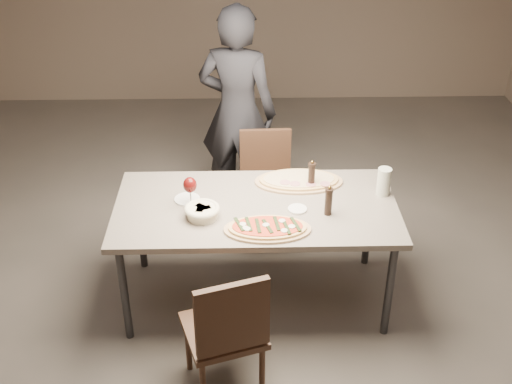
{
  "coord_description": "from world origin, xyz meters",
  "views": [
    {
      "loc": [
        -0.08,
        -3.43,
        2.94
      ],
      "look_at": [
        0.0,
        0.0,
        0.85
      ],
      "focal_mm": 45.0,
      "sensor_mm": 36.0,
      "label": 1
    }
  ],
  "objects_px": {
    "pepper_mill_left": "(312,175)",
    "bread_basket": "(202,211)",
    "diner": "(237,112)",
    "carafe": "(384,182)",
    "chair_far": "(266,180)",
    "chair_near": "(227,329)",
    "ham_pizza": "(299,181)",
    "dining_table": "(256,213)",
    "zucchini_pizza": "(267,228)"
  },
  "relations": [
    {
      "from": "pepper_mill_left",
      "to": "bread_basket",
      "type": "bearing_deg",
      "value": -153.54
    },
    {
      "from": "diner",
      "to": "carafe",
      "type": "bearing_deg",
      "value": 147.75
    },
    {
      "from": "chair_far",
      "to": "diner",
      "type": "distance_m",
      "value": 0.6
    },
    {
      "from": "chair_near",
      "to": "chair_far",
      "type": "distance_m",
      "value": 1.64
    },
    {
      "from": "carafe",
      "to": "chair_far",
      "type": "distance_m",
      "value": 1.05
    },
    {
      "from": "bread_basket",
      "to": "chair_near",
      "type": "relative_size",
      "value": 0.25
    },
    {
      "from": "bread_basket",
      "to": "chair_far",
      "type": "relative_size",
      "value": 0.26
    },
    {
      "from": "bread_basket",
      "to": "pepper_mill_left",
      "type": "xyz_separation_m",
      "value": [
        0.71,
        0.35,
        0.05
      ]
    },
    {
      "from": "ham_pizza",
      "to": "chair_far",
      "type": "height_order",
      "value": "chair_far"
    },
    {
      "from": "bread_basket",
      "to": "carafe",
      "type": "relative_size",
      "value": 1.18
    },
    {
      "from": "pepper_mill_left",
      "to": "diner",
      "type": "bearing_deg",
      "value": 116.71
    },
    {
      "from": "dining_table",
      "to": "ham_pizza",
      "type": "xyz_separation_m",
      "value": [
        0.29,
        0.28,
        0.07
      ]
    },
    {
      "from": "zucchini_pizza",
      "to": "bread_basket",
      "type": "height_order",
      "value": "bread_basket"
    },
    {
      "from": "dining_table",
      "to": "pepper_mill_left",
      "type": "distance_m",
      "value": 0.46
    },
    {
      "from": "carafe",
      "to": "chair_near",
      "type": "xyz_separation_m",
      "value": [
        -1.01,
        -0.97,
        -0.35
      ]
    },
    {
      "from": "bread_basket",
      "to": "chair_near",
      "type": "xyz_separation_m",
      "value": [
        0.16,
        -0.72,
        -0.3
      ]
    },
    {
      "from": "dining_table",
      "to": "zucchini_pizza",
      "type": "relative_size",
      "value": 3.43
    },
    {
      "from": "zucchini_pizza",
      "to": "diner",
      "type": "relative_size",
      "value": 0.31
    },
    {
      "from": "zucchini_pizza",
      "to": "chair_near",
      "type": "distance_m",
      "value": 0.67
    },
    {
      "from": "zucchini_pizza",
      "to": "pepper_mill_left",
      "type": "height_order",
      "value": "pepper_mill_left"
    },
    {
      "from": "bread_basket",
      "to": "chair_far",
      "type": "xyz_separation_m",
      "value": [
        0.43,
        0.91,
        -0.32
      ]
    },
    {
      "from": "ham_pizza",
      "to": "pepper_mill_left",
      "type": "distance_m",
      "value": 0.12
    },
    {
      "from": "ham_pizza",
      "to": "chair_near",
      "type": "distance_m",
      "value": 1.25
    },
    {
      "from": "ham_pizza",
      "to": "bread_basket",
      "type": "height_order",
      "value": "bread_basket"
    },
    {
      "from": "ham_pizza",
      "to": "zucchini_pizza",
      "type": "bearing_deg",
      "value": -126.1
    },
    {
      "from": "dining_table",
      "to": "carafe",
      "type": "distance_m",
      "value": 0.85
    },
    {
      "from": "pepper_mill_left",
      "to": "zucchini_pizza",
      "type": "bearing_deg",
      "value": -121.69
    },
    {
      "from": "zucchini_pizza",
      "to": "ham_pizza",
      "type": "height_order",
      "value": "zucchini_pizza"
    },
    {
      "from": "zucchini_pizza",
      "to": "chair_near",
      "type": "bearing_deg",
      "value": -126.9
    },
    {
      "from": "pepper_mill_left",
      "to": "chair_far",
      "type": "bearing_deg",
      "value": 116.53
    },
    {
      "from": "pepper_mill_left",
      "to": "dining_table",
      "type": "bearing_deg",
      "value": -149.11
    },
    {
      "from": "zucchini_pizza",
      "to": "chair_far",
      "type": "bearing_deg",
      "value": 74.07
    },
    {
      "from": "carafe",
      "to": "chair_near",
      "type": "distance_m",
      "value": 1.44
    },
    {
      "from": "chair_far",
      "to": "diner",
      "type": "bearing_deg",
      "value": -65.23
    },
    {
      "from": "bread_basket",
      "to": "carafe",
      "type": "bearing_deg",
      "value": 12.19
    },
    {
      "from": "dining_table",
      "to": "chair_far",
      "type": "bearing_deg",
      "value": 83.02
    },
    {
      "from": "zucchini_pizza",
      "to": "diner",
      "type": "xyz_separation_m",
      "value": [
        -0.18,
        1.48,
        0.09
      ]
    },
    {
      "from": "dining_table",
      "to": "chair_far",
      "type": "relative_size",
      "value": 2.1
    },
    {
      "from": "bread_basket",
      "to": "chair_near",
      "type": "bearing_deg",
      "value": -77.58
    },
    {
      "from": "pepper_mill_left",
      "to": "diner",
      "type": "distance_m",
      "value": 1.09
    },
    {
      "from": "dining_table",
      "to": "chair_near",
      "type": "relative_size",
      "value": 2.03
    },
    {
      "from": "chair_near",
      "to": "ham_pizza",
      "type": "bearing_deg",
      "value": 49.56
    },
    {
      "from": "chair_far",
      "to": "pepper_mill_left",
      "type": "bearing_deg",
      "value": 114.36
    },
    {
      "from": "carafe",
      "to": "bread_basket",
      "type": "bearing_deg",
      "value": -167.81
    },
    {
      "from": "diner",
      "to": "ham_pizza",
      "type": "bearing_deg",
      "value": 130.54
    },
    {
      "from": "chair_near",
      "to": "diner",
      "type": "xyz_separation_m",
      "value": [
        0.06,
        2.04,
        0.36
      ]
    },
    {
      "from": "carafe",
      "to": "chair_near",
      "type": "relative_size",
      "value": 0.21
    },
    {
      "from": "ham_pizza",
      "to": "carafe",
      "type": "distance_m",
      "value": 0.56
    },
    {
      "from": "carafe",
      "to": "chair_far",
      "type": "xyz_separation_m",
      "value": [
        -0.73,
        0.65,
        -0.36
      ]
    },
    {
      "from": "carafe",
      "to": "diner",
      "type": "xyz_separation_m",
      "value": [
        -0.95,
        1.07,
        0.02
      ]
    }
  ]
}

